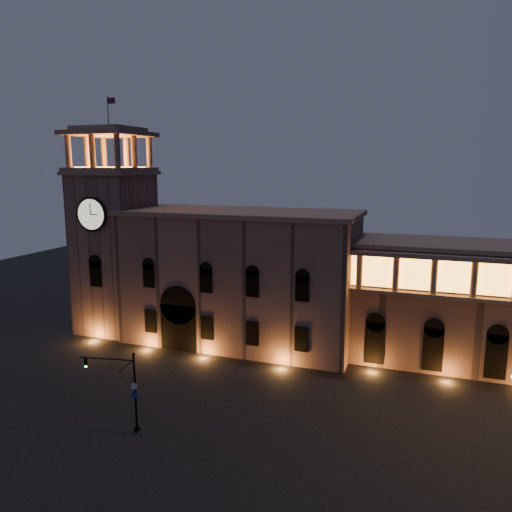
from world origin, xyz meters
name	(u,v)px	position (x,y,z in m)	size (l,w,h in m)	color
ground	(173,421)	(0.00, 0.00, 0.00)	(160.00, 160.00, 0.00)	black
government_building	(239,277)	(-2.08, 21.93, 8.77)	(30.80, 12.80, 17.60)	#79594F
clock_tower	(115,243)	(-20.50, 20.98, 12.50)	(9.80, 9.80, 32.40)	#79594F
traffic_light	(126,389)	(-3.10, -2.73, 3.83)	(5.25, 1.30, 7.29)	black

